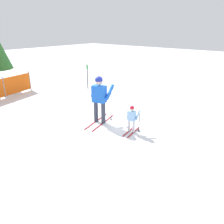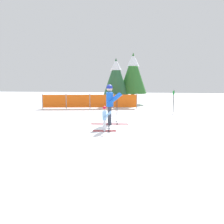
{
  "view_description": "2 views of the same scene",
  "coord_description": "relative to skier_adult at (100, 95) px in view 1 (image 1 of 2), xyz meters",
  "views": [
    {
      "loc": [
        -5.91,
        -5.33,
        3.45
      ],
      "look_at": [
        -0.51,
        -0.86,
        0.69
      ],
      "focal_mm": 35.0,
      "sensor_mm": 36.0,
      "label": 1
    },
    {
      "loc": [
        1.55,
        -9.64,
        1.89
      ],
      "look_at": [
        0.03,
        -1.15,
        0.71
      ],
      "focal_mm": 35.0,
      "sensor_mm": 36.0,
      "label": 2
    }
  ],
  "objects": [
    {
      "name": "skier_adult",
      "position": [
        0.0,
        0.0,
        0.0
      ],
      "size": [
        1.74,
        0.87,
        1.8
      ],
      "rotation": [
        0.0,
        0.0,
        0.23
      ],
      "color": "maroon",
      "rests_on": "ground_plane"
    },
    {
      "name": "skier_child",
      "position": [
        0.06,
        -1.43,
        -0.51
      ],
      "size": [
        0.94,
        0.5,
        0.98
      ],
      "rotation": [
        0.0,
        0.0,
        0.15
      ],
      "color": "maroon",
      "rests_on": "ground_plane"
    },
    {
      "name": "ground_plane",
      "position": [
        0.25,
        0.05,
        -1.07
      ],
      "size": [
        60.0,
        60.0,
        0.0
      ],
      "primitive_type": "plane",
      "color": "white"
    },
    {
      "name": "trail_marker",
      "position": [
        3.13,
        3.85,
        -0.19
      ],
      "size": [
        0.15,
        0.26,
        1.43
      ],
      "color": "black",
      "rests_on": "ground_plane"
    }
  ]
}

